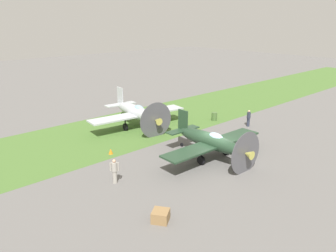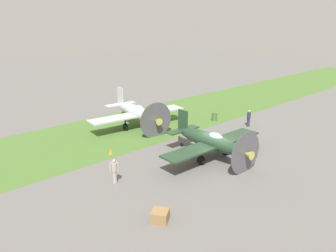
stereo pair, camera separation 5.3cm
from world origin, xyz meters
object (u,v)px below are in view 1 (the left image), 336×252
Objects in this scene: ground_crew_mechanic at (249,118)px; runway_marker_cone at (111,151)px; supply_crate at (161,216)px; ground_crew_chief at (115,171)px; airplane_wingman at (137,112)px; airplane_lead at (211,141)px; fuel_drum at (214,116)px.

ground_crew_mechanic is 3.93× the size of runway_marker_cone.
supply_crate is at bearing -9.05° from ground_crew_mechanic.
ground_crew_chief is at bearing 60.01° from runway_marker_cone.
runway_marker_cone is (14.63, -3.38, -0.69)m from ground_crew_mechanic.
supply_crate is (9.31, 14.27, -1.24)m from airplane_wingman.
airplane_lead is 8.18m from ground_crew_chief.
ground_crew_mechanic is at bearing 104.99° from fuel_drum.
supply_crate is at bearing 63.88° from airplane_wingman.
airplane_wingman is (-0.64, -10.47, 0.11)m from airplane_lead.
airplane_lead is at bearing 26.56° from ground_crew_chief.
ground_crew_mechanic is 1.92× the size of fuel_drum.
runway_marker_cone is (-3.28, -9.97, -0.10)m from supply_crate.
fuel_drum is at bearing -139.88° from airplane_lead.
ground_crew_mechanic is (-8.60, 7.68, -0.65)m from airplane_wingman.
runway_marker_cone is at bearing -42.25° from ground_crew_mechanic.
airplane_lead is 9.54m from supply_crate.
ground_crew_chief and ground_crew_mechanic have the same top height.
supply_crate is (16.91, 10.31, -0.13)m from fuel_drum.
ground_crew_chief is 1.00× the size of ground_crew_mechanic.
airplane_lead is at bearing -156.32° from supply_crate.
runway_marker_cone is at bearing 42.52° from airplane_wingman.
ground_crew_chief is 1.92× the size of supply_crate.
supply_crate is 2.05× the size of runway_marker_cone.
fuel_drum is (-8.23, -6.50, -1.00)m from airplane_lead.
airplane_wingman is 7.53m from runway_marker_cone.
ground_crew_mechanic is 1.92× the size of supply_crate.
airplane_wingman is 17.08m from supply_crate.
airplane_lead is at bearing 93.52° from airplane_wingman.
ground_crew_chief is 16.95m from fuel_drum.
ground_crew_chief is 5.25m from runway_marker_cone.
fuel_drum is (1.00, -3.72, -0.46)m from ground_crew_mechanic.
ground_crew_chief is (8.00, -1.65, -0.54)m from airplane_lead.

